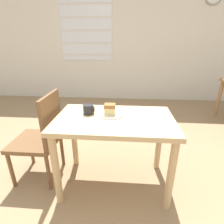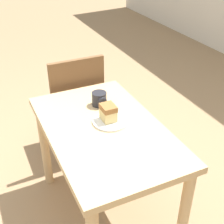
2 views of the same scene
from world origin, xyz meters
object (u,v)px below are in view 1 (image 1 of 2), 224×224
Objects in this scene: chair_near_window at (42,136)px; plate at (111,115)px; dining_table_near at (114,130)px; coffee_mug at (89,109)px; cake_slice at (110,109)px.

chair_near_window is 0.72m from plate.
coffee_mug reaches higher than dining_table_near.
chair_near_window reaches higher than dining_table_near.
chair_near_window reaches higher than cake_slice.
dining_table_near is 0.72m from chair_near_window.
coffee_mug is at bearing 174.56° from plate.
coffee_mug is (-0.24, 0.07, 0.16)m from dining_table_near.
coffee_mug is at bearing 162.86° from dining_table_near.
plate is 0.06m from cake_slice.
dining_table_near is 4.94× the size of plate.
chair_near_window is 4.30× the size of plate.
chair_near_window is 0.55m from coffee_mug.
cake_slice is (0.66, -0.00, 0.30)m from chair_near_window.
dining_table_near is 0.14m from plate.
plate is at bearing 36.71° from cake_slice.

